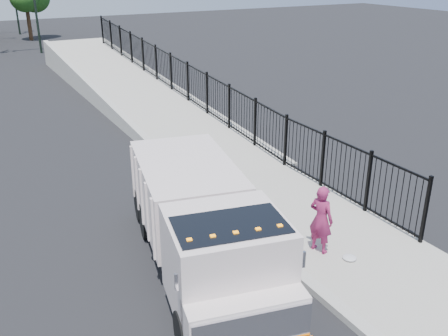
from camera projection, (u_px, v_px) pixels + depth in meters
ground at (261, 245)px, 12.86m from camera, size 120.00×120.00×0.00m
sidewalk at (373, 261)px, 12.07m from camera, size 3.55×12.00×0.12m
curb at (309, 283)px, 11.21m from camera, size 0.30×12.00×0.16m
ramp at (133, 98)px, 26.75m from camera, size 3.95×24.06×3.19m
iron_fence at (188, 94)px, 23.80m from camera, size 0.10×28.00×1.80m
truck at (203, 223)px, 11.16m from camera, size 3.62×7.34×2.41m
worker at (321, 219)px, 12.08m from camera, size 0.60×0.74×1.75m
debris at (350, 258)px, 12.03m from camera, size 0.34×0.34×0.09m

